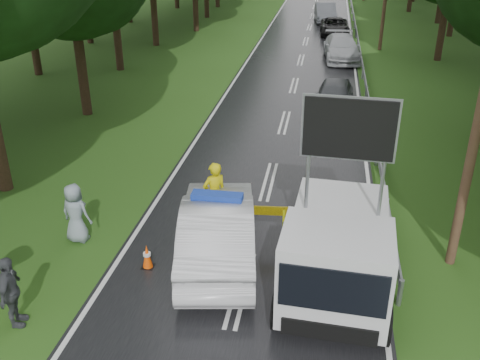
% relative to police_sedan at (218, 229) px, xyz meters
% --- Properties ---
extents(ground, '(160.00, 160.00, 0.00)m').
position_rel_police_sedan_xyz_m(ground, '(0.80, -1.26, -0.86)').
color(ground, '#264814').
rests_on(ground, ground).
extents(road, '(7.00, 140.00, 0.02)m').
position_rel_police_sedan_xyz_m(road, '(0.80, 28.74, -0.85)').
color(road, black).
rests_on(road, ground).
extents(guardrail, '(0.12, 60.06, 0.70)m').
position_rel_police_sedan_xyz_m(guardrail, '(4.50, 28.41, -0.32)').
color(guardrail, gray).
rests_on(guardrail, ground).
extents(police_sedan, '(2.68, 5.45, 1.89)m').
position_rel_police_sedan_xyz_m(police_sedan, '(0.00, 0.00, 0.00)').
color(police_sedan, silver).
rests_on(police_sedan, ground).
extents(work_truck, '(2.72, 5.59, 4.35)m').
position_rel_police_sedan_xyz_m(work_truck, '(3.02, -0.92, 0.31)').
color(work_truck, gray).
rests_on(work_truck, ground).
extents(barrier, '(2.67, 0.29, 1.11)m').
position_rel_police_sedan_xyz_m(barrier, '(0.85, 0.93, -0.03)').
color(barrier, '#C8D50B').
rests_on(barrier, ground).
extents(officer, '(0.85, 0.80, 1.96)m').
position_rel_police_sedan_xyz_m(officer, '(-0.43, 1.66, 0.11)').
color(officer, '#D4C70B').
rests_on(officer, ground).
extents(civilian, '(0.96, 0.94, 1.56)m').
position_rel_police_sedan_xyz_m(civilian, '(1.89, -0.45, -0.08)').
color(civilian, '#18319D').
rests_on(civilian, ground).
extents(bystander_mid, '(0.62, 1.07, 1.71)m').
position_rel_police_sedan_xyz_m(bystander_mid, '(-3.85, -3.28, -0.01)').
color(bystander_mid, '#3E4146').
rests_on(bystander_mid, ground).
extents(bystander_right, '(0.92, 0.68, 1.72)m').
position_rel_police_sedan_xyz_m(bystander_right, '(-3.98, 0.18, -0.01)').
color(bystander_right, gray).
rests_on(bystander_right, ground).
extents(queue_car_first, '(1.89, 4.27, 1.43)m').
position_rel_police_sedan_xyz_m(queue_car_first, '(2.94, 12.79, -0.15)').
color(queue_car_first, '#393C40').
rests_on(queue_car_first, ground).
extents(queue_car_second, '(2.55, 5.36, 1.51)m').
position_rel_police_sedan_xyz_m(queue_car_second, '(3.32, 23.30, -0.11)').
color(queue_car_second, '#A0A2A7').
rests_on(queue_car_second, ground).
extents(queue_car_third, '(2.33, 4.71, 1.29)m').
position_rel_police_sedan_xyz_m(queue_car_third, '(2.86, 31.70, -0.22)').
color(queue_car_third, black).
rests_on(queue_car_third, ground).
extents(queue_car_fourth, '(2.13, 4.97, 1.59)m').
position_rel_police_sedan_xyz_m(queue_car_fourth, '(2.01, 37.70, -0.07)').
color(queue_car_fourth, '#47494F').
rests_on(queue_car_fourth, ground).
extents(cone_center, '(0.30, 0.30, 0.64)m').
position_rel_police_sedan_xyz_m(cone_center, '(0.09, 0.74, -0.56)').
color(cone_center, black).
rests_on(cone_center, ground).
extents(cone_far, '(0.35, 0.35, 0.74)m').
position_rel_police_sedan_xyz_m(cone_far, '(2.05, 1.39, -0.51)').
color(cone_far, black).
rests_on(cone_far, ground).
extents(cone_left_mid, '(0.31, 0.31, 0.67)m').
position_rel_police_sedan_xyz_m(cone_left_mid, '(-1.69, -0.76, -0.54)').
color(cone_left_mid, black).
rests_on(cone_left_mid, ground).
extents(cone_right, '(0.34, 0.34, 0.72)m').
position_rel_police_sedan_xyz_m(cone_right, '(4.30, 2.15, -0.51)').
color(cone_right, black).
rests_on(cone_right, ground).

